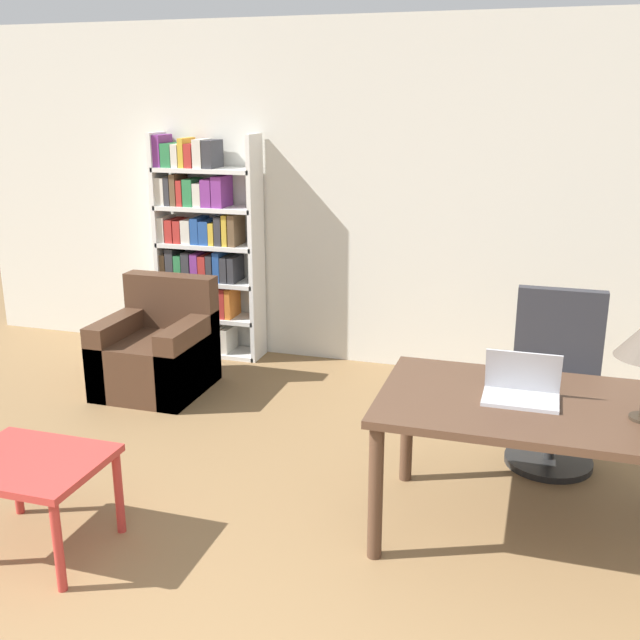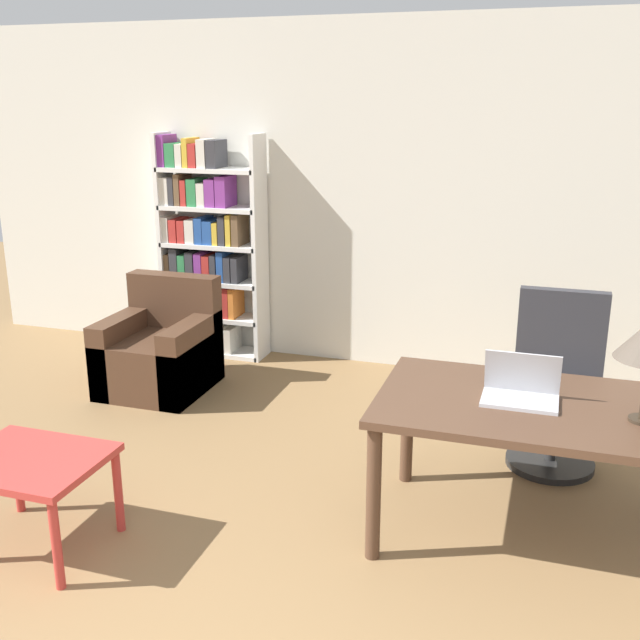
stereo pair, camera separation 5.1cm
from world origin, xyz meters
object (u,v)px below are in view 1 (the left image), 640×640
(side_table_blue, at_px, (31,472))
(bookshelf, at_px, (202,253))
(office_chair, at_px, (555,386))
(armchair, at_px, (157,353))
(laptop, at_px, (521,389))
(desk, at_px, (532,420))

(side_table_blue, xyz_separation_m, bookshelf, (-0.49, 2.91, 0.46))
(office_chair, bearing_deg, bookshelf, 157.37)
(side_table_blue, bearing_deg, armchair, 102.79)
(armchair, xyz_separation_m, bookshelf, (-0.02, 0.87, 0.59))
(side_table_blue, bearing_deg, laptop, 20.56)
(desk, xyz_separation_m, laptop, (-0.06, 0.01, 0.14))
(side_table_blue, xyz_separation_m, armchair, (-0.46, 2.04, -0.13))
(laptop, height_order, side_table_blue, laptop)
(laptop, xyz_separation_m, side_table_blue, (-2.19, -0.82, -0.36))
(laptop, relative_size, office_chair, 0.35)
(bookshelf, bearing_deg, desk, -37.56)
(laptop, xyz_separation_m, bookshelf, (-2.67, 2.09, 0.09))
(laptop, xyz_separation_m, armchair, (-2.65, 1.22, -0.50))
(laptop, bearing_deg, desk, -10.82)
(armchair, bearing_deg, desk, -24.43)
(desk, relative_size, side_table_blue, 2.14)
(desk, relative_size, office_chair, 1.42)
(laptop, bearing_deg, bookshelf, 141.98)
(laptop, relative_size, armchair, 0.43)
(desk, relative_size, laptop, 4.11)
(armchair, bearing_deg, side_table_blue, -77.21)
(laptop, bearing_deg, office_chair, 78.96)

